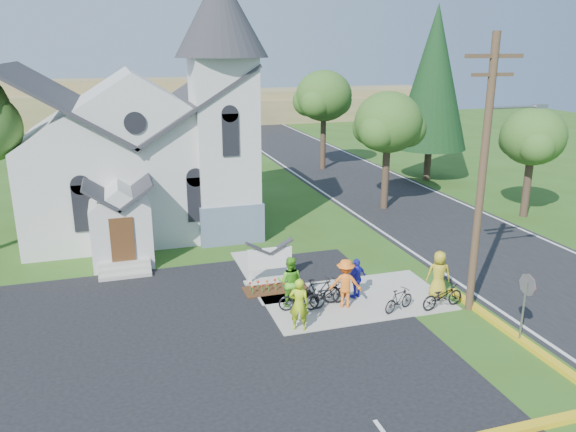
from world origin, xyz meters
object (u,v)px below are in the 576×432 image
object	(u,v)px
cyclist_3	(345,283)
cyclist_4	(439,274)
cyclist_2	(357,278)
bike_3	(399,300)
stop_sign	(526,294)
cyclist_1	(290,281)
bike_4	(442,296)
bike_0	(302,298)
bike_2	(326,294)
bike_1	(318,292)
utility_pole	(484,168)
church_sign	(270,259)
cyclist_0	(299,304)

from	to	relation	value
cyclist_3	cyclist_4	bearing A→B (deg)	-163.12
cyclist_2	bike_3	distance (m)	1.90
stop_sign	cyclist_1	bearing A→B (deg)	143.05
bike_3	bike_4	size ratio (longest dim) A/B	0.81
cyclist_1	bike_4	distance (m)	5.76
bike_0	cyclist_1	bearing A→B (deg)	39.84
bike_0	bike_4	size ratio (longest dim) A/B	0.97
bike_2	bike_1	bearing A→B (deg)	44.50
cyclist_2	cyclist_1	bearing A→B (deg)	-26.45
cyclist_1	cyclist_2	distance (m)	2.70
utility_pole	cyclist_1	bearing A→B (deg)	161.10
cyclist_1	cyclist_2	world-z (taller)	cyclist_1
bike_3	cyclist_4	size ratio (longest dim) A/B	0.78
bike_0	bike_4	world-z (taller)	bike_4
cyclist_2	bike_4	distance (m)	3.28
cyclist_2	bike_4	bearing A→B (deg)	121.77
bike_0	cyclist_3	bearing A→B (deg)	-88.86
utility_pole	bike_2	distance (m)	7.31
cyclist_3	bike_3	bearing A→B (deg)	172.78
church_sign	bike_3	size ratio (longest dim) A/B	1.50
bike_0	cyclist_4	distance (m)	5.51
bike_0	cyclist_3	world-z (taller)	cyclist_3
stop_sign	bike_2	size ratio (longest dim) A/B	1.33
bike_3	bike_4	world-z (taller)	bike_4
bike_0	cyclist_2	xyz separation A→B (m)	(2.39, 0.41, 0.34)
cyclist_3	cyclist_1	bearing A→B (deg)	1.63
bike_0	bike_4	xyz separation A→B (m)	(5.09, -1.41, 0.02)
cyclist_0	bike_3	xyz separation A→B (m)	(4.00, 0.25, -0.51)
cyclist_0	cyclist_2	bearing A→B (deg)	-124.28
bike_0	bike_3	size ratio (longest dim) A/B	1.20
cyclist_0	church_sign	bearing A→B (deg)	-67.88
utility_pole	bike_3	distance (m)	5.65
bike_3	bike_0	bearing A→B (deg)	50.80
utility_pole	cyclist_2	world-z (taller)	utility_pole
utility_pole	bike_3	xyz separation A→B (m)	(-2.73, 0.55, -4.91)
bike_2	cyclist_2	bearing A→B (deg)	-87.55
church_sign	bike_0	world-z (taller)	church_sign
bike_3	church_sign	bearing A→B (deg)	22.22
cyclist_0	bike_0	size ratio (longest dim) A/B	1.08
utility_pole	bike_1	distance (m)	7.50
cyclist_1	bike_3	size ratio (longest dim) A/B	1.33
bike_1	bike_0	bearing A→B (deg)	103.29
stop_sign	bike_1	world-z (taller)	stop_sign
utility_pole	cyclist_0	distance (m)	8.05
cyclist_1	cyclist_4	size ratio (longest dim) A/B	1.03
utility_pole	bike_0	world-z (taller)	utility_pole
cyclist_2	bike_3	xyz separation A→B (m)	(1.03, -1.56, -0.37)
cyclist_1	stop_sign	bearing A→B (deg)	167.81
cyclist_1	cyclist_3	distance (m)	2.09
stop_sign	bike_4	distance (m)	3.44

